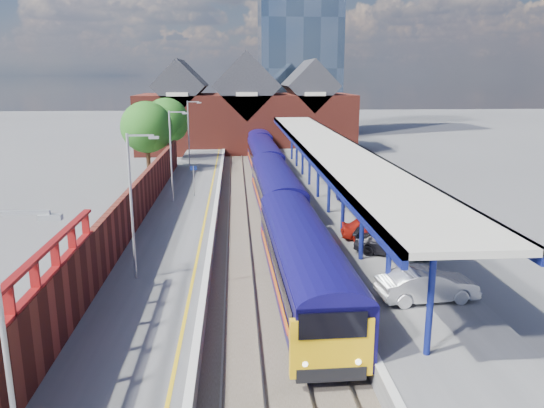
{
  "coord_description": "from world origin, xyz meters",
  "views": [
    {
      "loc": [
        -1.6,
        -18.46,
        10.54
      ],
      "look_at": [
        0.67,
        14.18,
        2.6
      ],
      "focal_mm": 35.0,
      "sensor_mm": 36.0,
      "label": 1
    }
  ],
  "objects_px": {
    "parked_car_silver": "(427,285)",
    "parked_car_dark": "(393,244)",
    "lamp_post_b": "(134,198)",
    "parked_car_blue": "(360,194)",
    "train": "(269,169)",
    "platform_sign": "(194,176)",
    "lamp_post_c": "(173,151)",
    "parked_car_red": "(374,229)",
    "lamp_post_a": "(12,347)",
    "lamp_post_d": "(190,130)"
  },
  "relations": [
    {
      "from": "lamp_post_b",
      "to": "lamp_post_c",
      "type": "height_order",
      "value": "same"
    },
    {
      "from": "lamp_post_c",
      "to": "parked_car_dark",
      "type": "bearing_deg",
      "value": -45.31
    },
    {
      "from": "lamp_post_c",
      "to": "lamp_post_d",
      "type": "relative_size",
      "value": 1.0
    },
    {
      "from": "parked_car_dark",
      "to": "lamp_post_b",
      "type": "bearing_deg",
      "value": 125.81
    },
    {
      "from": "lamp_post_a",
      "to": "parked_car_red",
      "type": "relative_size",
      "value": 1.8
    },
    {
      "from": "lamp_post_a",
      "to": "lamp_post_c",
      "type": "bearing_deg",
      "value": 90.0
    },
    {
      "from": "train",
      "to": "lamp_post_d",
      "type": "bearing_deg",
      "value": 135.02
    },
    {
      "from": "lamp_post_c",
      "to": "parked_car_dark",
      "type": "height_order",
      "value": "lamp_post_c"
    },
    {
      "from": "lamp_post_c",
      "to": "parked_car_blue",
      "type": "relative_size",
      "value": 1.83
    },
    {
      "from": "parked_car_red",
      "to": "lamp_post_d",
      "type": "bearing_deg",
      "value": 32.56
    },
    {
      "from": "lamp_post_c",
      "to": "train",
      "type": "bearing_deg",
      "value": 46.06
    },
    {
      "from": "train",
      "to": "parked_car_red",
      "type": "bearing_deg",
      "value": -74.83
    },
    {
      "from": "lamp_post_c",
      "to": "parked_car_silver",
      "type": "height_order",
      "value": "lamp_post_c"
    },
    {
      "from": "lamp_post_a",
      "to": "lamp_post_d",
      "type": "relative_size",
      "value": 1.0
    },
    {
      "from": "parked_car_red",
      "to": "parked_car_blue",
      "type": "distance_m",
      "value": 9.98
    },
    {
      "from": "lamp_post_b",
      "to": "lamp_post_d",
      "type": "xyz_separation_m",
      "value": [
        0.0,
        32.0,
        0.0
      ]
    },
    {
      "from": "lamp_post_b",
      "to": "parked_car_red",
      "type": "relative_size",
      "value": 1.8
    },
    {
      "from": "lamp_post_a",
      "to": "parked_car_red",
      "type": "distance_m",
      "value": 23.57
    },
    {
      "from": "train",
      "to": "parked_car_dark",
      "type": "relative_size",
      "value": 15.57
    },
    {
      "from": "parked_car_blue",
      "to": "parked_car_dark",
      "type": "bearing_deg",
      "value": -175.79
    },
    {
      "from": "lamp_post_c",
      "to": "lamp_post_d",
      "type": "height_order",
      "value": "same"
    },
    {
      "from": "train",
      "to": "lamp_post_c",
      "type": "xyz_separation_m",
      "value": [
        -7.86,
        -8.15,
        2.87
      ]
    },
    {
      "from": "platform_sign",
      "to": "parked_car_dark",
      "type": "bearing_deg",
      "value": -52.31
    },
    {
      "from": "lamp_post_b",
      "to": "parked_car_red",
      "type": "height_order",
      "value": "lamp_post_b"
    },
    {
      "from": "lamp_post_d",
      "to": "parked_car_red",
      "type": "height_order",
      "value": "lamp_post_d"
    },
    {
      "from": "lamp_post_a",
      "to": "parked_car_blue",
      "type": "relative_size",
      "value": 1.83
    },
    {
      "from": "parked_car_silver",
      "to": "parked_car_blue",
      "type": "bearing_deg",
      "value": -10.29
    },
    {
      "from": "lamp_post_b",
      "to": "lamp_post_d",
      "type": "height_order",
      "value": "same"
    },
    {
      "from": "platform_sign",
      "to": "train",
      "type": "bearing_deg",
      "value": 43.45
    },
    {
      "from": "lamp_post_c",
      "to": "platform_sign",
      "type": "relative_size",
      "value": 2.8
    },
    {
      "from": "lamp_post_d",
      "to": "parked_car_dark",
      "type": "relative_size",
      "value": 1.65
    },
    {
      "from": "lamp_post_b",
      "to": "parked_car_silver",
      "type": "bearing_deg",
      "value": -15.08
    },
    {
      "from": "parked_car_red",
      "to": "platform_sign",
      "type": "bearing_deg",
      "value": 49.22
    },
    {
      "from": "lamp_post_d",
      "to": "lamp_post_c",
      "type": "bearing_deg",
      "value": -90.0
    },
    {
      "from": "parked_car_blue",
      "to": "lamp_post_d",
      "type": "bearing_deg",
      "value": 50.24
    },
    {
      "from": "train",
      "to": "lamp_post_a",
      "type": "height_order",
      "value": "lamp_post_a"
    },
    {
      "from": "lamp_post_a",
      "to": "parked_car_blue",
      "type": "xyz_separation_m",
      "value": [
        14.43,
        29.28,
        -3.46
      ]
    },
    {
      "from": "lamp_post_a",
      "to": "lamp_post_c",
      "type": "height_order",
      "value": "same"
    },
    {
      "from": "lamp_post_a",
      "to": "lamp_post_c",
      "type": "distance_m",
      "value": 30.0
    },
    {
      "from": "parked_car_silver",
      "to": "parked_car_dark",
      "type": "relative_size",
      "value": 1.02
    },
    {
      "from": "parked_car_silver",
      "to": "lamp_post_d",
      "type": "bearing_deg",
      "value": 14.23
    },
    {
      "from": "lamp_post_d",
      "to": "parked_car_silver",
      "type": "height_order",
      "value": "lamp_post_d"
    },
    {
      "from": "platform_sign",
      "to": "lamp_post_d",
      "type": "bearing_deg",
      "value": 95.56
    },
    {
      "from": "lamp_post_c",
      "to": "platform_sign",
      "type": "bearing_deg",
      "value": 55.74
    },
    {
      "from": "lamp_post_a",
      "to": "parked_car_dark",
      "type": "height_order",
      "value": "lamp_post_a"
    },
    {
      "from": "parked_car_red",
      "to": "parked_car_blue",
      "type": "xyz_separation_m",
      "value": [
        1.5,
        9.87,
        -0.13
      ]
    },
    {
      "from": "lamp_post_b",
      "to": "parked_car_blue",
      "type": "distance_m",
      "value": 21.3
    },
    {
      "from": "parked_car_dark",
      "to": "parked_car_blue",
      "type": "height_order",
      "value": "parked_car_dark"
    },
    {
      "from": "train",
      "to": "platform_sign",
      "type": "xyz_separation_m",
      "value": [
        -6.49,
        -6.15,
        0.57
      ]
    },
    {
      "from": "parked_car_silver",
      "to": "parked_car_blue",
      "type": "xyz_separation_m",
      "value": [
        1.46,
        18.78,
        -0.18
      ]
    }
  ]
}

